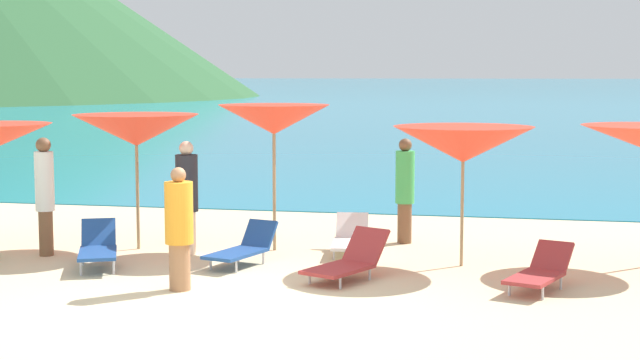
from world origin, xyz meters
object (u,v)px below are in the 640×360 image
at_px(beachgoer_1, 45,192).
at_px(lounge_chair_2, 540,271).
at_px(beachgoer_0, 405,188).
at_px(beachgoer_3, 187,195).
at_px(umbrella_1, 136,130).
at_px(umbrella_3, 463,145).
at_px(lounge_chair_0, 98,247).
at_px(beachgoer_2, 179,226).
at_px(lounge_chair_1, 348,261).
at_px(umbrella_2, 274,120).
at_px(lounge_chair_5, 243,248).
at_px(lounge_chair_6, 351,239).

bearing_deg(beachgoer_1, lounge_chair_2, -176.84).
bearing_deg(beachgoer_0, beachgoer_3, 119.24).
relative_size(umbrella_1, umbrella_3, 0.99).
height_order(umbrella_1, beachgoer_1, umbrella_1).
bearing_deg(lounge_chair_0, beachgoer_2, -57.29).
relative_size(umbrella_3, lounge_chair_1, 1.47).
xyz_separation_m(umbrella_2, beachgoer_1, (-3.42, -1.21, -1.11)).
distance_m(umbrella_2, beachgoer_0, 2.57).
bearing_deg(beachgoer_3, lounge_chair_5, 62.87).
xyz_separation_m(umbrella_2, beachgoer_0, (1.99, 1.11, -1.18)).
distance_m(beachgoer_0, beachgoer_1, 5.89).
height_order(lounge_chair_2, beachgoer_2, beachgoer_2).
xyz_separation_m(umbrella_3, lounge_chair_1, (-1.49, -1.30, -1.56)).
xyz_separation_m(lounge_chair_2, beachgoer_0, (-2.21, 3.19, 0.69)).
bearing_deg(beachgoer_0, lounge_chair_2, -144.20).
xyz_separation_m(lounge_chair_5, lounge_chair_6, (1.42, 1.25, -0.02)).
height_order(umbrella_1, lounge_chair_6, umbrella_1).
bearing_deg(lounge_chair_5, lounge_chair_2, 6.52).
relative_size(beachgoer_0, beachgoer_2, 1.08).
bearing_deg(umbrella_2, lounge_chair_2, -26.39).
bearing_deg(lounge_chair_0, beachgoer_3, 30.76).
relative_size(beachgoer_1, beachgoer_2, 1.14).
bearing_deg(beachgoer_3, beachgoer_0, 121.96).
bearing_deg(lounge_chair_1, beachgoer_1, -164.11).
relative_size(lounge_chair_5, beachgoer_2, 0.88).
bearing_deg(beachgoer_1, umbrella_2, -150.83).
bearing_deg(beachgoer_2, beachgoer_0, -169.57).
relative_size(umbrella_2, beachgoer_1, 1.27).
xyz_separation_m(beachgoer_0, beachgoer_3, (-3.26, -1.74, 0.01)).
xyz_separation_m(beachgoer_2, beachgoer_3, (-0.77, 2.44, 0.10)).
xyz_separation_m(lounge_chair_0, lounge_chair_1, (3.78, -0.05, -0.04)).
bearing_deg(lounge_chair_5, umbrella_2, 100.04).
height_order(umbrella_1, lounge_chair_1, umbrella_1).
bearing_deg(beachgoer_1, umbrella_3, -165.57).
distance_m(lounge_chair_0, lounge_chair_6, 3.95).
distance_m(lounge_chair_5, beachgoer_1, 3.35).
xyz_separation_m(umbrella_3, beachgoer_2, (-3.57, -2.40, -0.97)).
height_order(lounge_chair_2, lounge_chair_5, lounge_chair_5).
relative_size(lounge_chair_0, beachgoer_3, 0.81).
bearing_deg(umbrella_1, lounge_chair_1, -23.06).
distance_m(umbrella_3, beachgoer_2, 4.41).
distance_m(umbrella_2, beachgoer_2, 3.37).
bearing_deg(umbrella_3, beachgoer_0, 121.14).
bearing_deg(umbrella_2, beachgoer_1, -160.56).
bearing_deg(beachgoer_0, umbrella_1, 110.32).
height_order(lounge_chair_2, lounge_chair_6, lounge_chair_6).
distance_m(umbrella_2, lounge_chair_2, 5.05).
bearing_deg(lounge_chair_2, lounge_chair_0, -161.24).
bearing_deg(lounge_chair_6, beachgoer_0, 50.89).
relative_size(umbrella_1, lounge_chair_2, 1.48).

